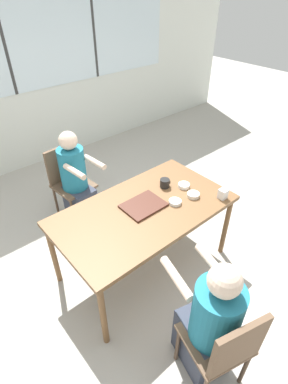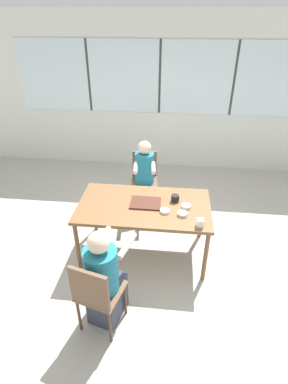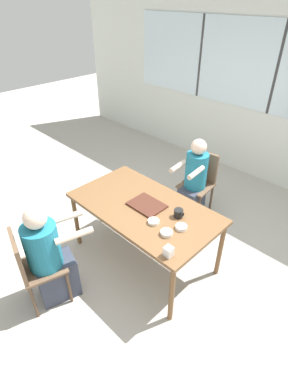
{
  "view_description": "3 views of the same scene",
  "coord_description": "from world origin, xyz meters",
  "px_view_note": "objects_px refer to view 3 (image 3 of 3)",
  "views": [
    {
      "loc": [
        -1.33,
        -1.54,
        2.44
      ],
      "look_at": [
        0.0,
        0.0,
        0.93
      ],
      "focal_mm": 28.0,
      "sensor_mm": 36.0,
      "label": 1
    },
    {
      "loc": [
        0.32,
        -2.98,
        2.76
      ],
      "look_at": [
        0.0,
        0.0,
        0.93
      ],
      "focal_mm": 28.0,
      "sensor_mm": 36.0,
      "label": 2
    },
    {
      "loc": [
        1.78,
        -1.8,
        2.64
      ],
      "look_at": [
        0.0,
        0.0,
        0.93
      ],
      "focal_mm": 28.0,
      "sensor_mm": 36.0,
      "label": 3
    }
  ],
  "objects_px": {
    "chair_for_man_blue_shirt": "(200,178)",
    "bowl_cereal": "(167,233)",
    "person_man_blue_shirt": "(194,183)",
    "bowl_fruit": "(153,222)",
    "chair_for_woman_green_shirt": "(31,264)",
    "coffee_mug": "(179,213)",
    "bowl_white_shallow": "(181,227)",
    "milk_carton_small": "(169,252)",
    "person_woman_green_shirt": "(50,259)"
  },
  "relations": [
    {
      "from": "milk_carton_small",
      "to": "coffee_mug",
      "type": "bearing_deg",
      "value": 120.23
    },
    {
      "from": "chair_for_woman_green_shirt",
      "to": "bowl_fruit",
      "type": "bearing_deg",
      "value": 76.21
    },
    {
      "from": "milk_carton_small",
      "to": "bowl_fruit",
      "type": "distance_m",
      "value": 0.45
    },
    {
      "from": "chair_for_man_blue_shirt",
      "to": "person_woman_green_shirt",
      "type": "distance_m",
      "value": 2.21
    },
    {
      "from": "chair_for_woman_green_shirt",
      "to": "person_man_blue_shirt",
      "type": "distance_m",
      "value": 2.21
    },
    {
      "from": "chair_for_woman_green_shirt",
      "to": "milk_carton_small",
      "type": "xyz_separation_m",
      "value": [
        0.97,
        0.81,
        0.27
      ]
    },
    {
      "from": "bowl_fruit",
      "to": "person_man_blue_shirt",
      "type": "bearing_deg",
      "value": 107.24
    },
    {
      "from": "bowl_white_shallow",
      "to": "bowl_fruit",
      "type": "distance_m",
      "value": 0.28
    },
    {
      "from": "person_man_blue_shirt",
      "to": "bowl_fruit",
      "type": "height_order",
      "value": "person_man_blue_shirt"
    },
    {
      "from": "person_man_blue_shirt",
      "to": "chair_for_man_blue_shirt",
      "type": "bearing_deg",
      "value": -90.0
    },
    {
      "from": "coffee_mug",
      "to": "bowl_fruit",
      "type": "height_order",
      "value": "coffee_mug"
    },
    {
      "from": "chair_for_man_blue_shirt",
      "to": "bowl_fruit",
      "type": "distance_m",
      "value": 1.4
    },
    {
      "from": "person_woman_green_shirt",
      "to": "milk_carton_small",
      "type": "relative_size",
      "value": 12.01
    },
    {
      "from": "coffee_mug",
      "to": "bowl_cereal",
      "type": "height_order",
      "value": "coffee_mug"
    },
    {
      "from": "bowl_fruit",
      "to": "person_woman_green_shirt",
      "type": "bearing_deg",
      "value": -121.54
    },
    {
      "from": "chair_for_woman_green_shirt",
      "to": "coffee_mug",
      "type": "height_order",
      "value": "chair_for_woman_green_shirt"
    },
    {
      "from": "bowl_cereal",
      "to": "person_man_blue_shirt",
      "type": "bearing_deg",
      "value": 115.07
    },
    {
      "from": "person_man_blue_shirt",
      "to": "chair_for_woman_green_shirt",
      "type": "bearing_deg",
      "value": 78.59
    },
    {
      "from": "chair_for_man_blue_shirt",
      "to": "person_man_blue_shirt",
      "type": "relative_size",
      "value": 0.77
    },
    {
      "from": "bowl_cereal",
      "to": "bowl_fruit",
      "type": "bearing_deg",
      "value": 169.55
    },
    {
      "from": "chair_for_woman_green_shirt",
      "to": "bowl_cereal",
      "type": "height_order",
      "value": "chair_for_woman_green_shirt"
    },
    {
      "from": "chair_for_woman_green_shirt",
      "to": "milk_carton_small",
      "type": "height_order",
      "value": "chair_for_woman_green_shirt"
    },
    {
      "from": "chair_for_woman_green_shirt",
      "to": "chair_for_man_blue_shirt",
      "type": "relative_size",
      "value": 1.0
    },
    {
      "from": "coffee_mug",
      "to": "bowl_fruit",
      "type": "distance_m",
      "value": 0.27
    },
    {
      "from": "person_woman_green_shirt",
      "to": "bowl_white_shallow",
      "type": "relative_size",
      "value": 10.19
    },
    {
      "from": "chair_for_woman_green_shirt",
      "to": "coffee_mug",
      "type": "bearing_deg",
      "value": 77.19
    },
    {
      "from": "chair_for_man_blue_shirt",
      "to": "milk_carton_small",
      "type": "height_order",
      "value": "chair_for_man_blue_shirt"
    },
    {
      "from": "coffee_mug",
      "to": "bowl_cereal",
      "type": "xyz_separation_m",
      "value": [
        0.09,
        -0.29,
        -0.02
      ]
    },
    {
      "from": "person_man_blue_shirt",
      "to": "bowl_fruit",
      "type": "bearing_deg",
      "value": 101.5
    },
    {
      "from": "chair_for_man_blue_shirt",
      "to": "bowl_cereal",
      "type": "bearing_deg",
      "value": 107.24
    },
    {
      "from": "chair_for_man_blue_shirt",
      "to": "coffee_mug",
      "type": "xyz_separation_m",
      "value": [
        0.49,
        -1.08,
        0.26
      ]
    },
    {
      "from": "person_man_blue_shirt",
      "to": "bowl_fruit",
      "type": "distance_m",
      "value": 1.25
    },
    {
      "from": "milk_carton_small",
      "to": "person_man_blue_shirt",
      "type": "bearing_deg",
      "value": 118.28
    },
    {
      "from": "chair_for_man_blue_shirt",
      "to": "bowl_cereal",
      "type": "distance_m",
      "value": 1.5
    },
    {
      "from": "chair_for_man_blue_shirt",
      "to": "person_woman_green_shirt",
      "type": "xyz_separation_m",
      "value": [
        -0.16,
        -2.2,
        -0.02
      ]
    },
    {
      "from": "coffee_mug",
      "to": "bowl_white_shallow",
      "type": "xyz_separation_m",
      "value": [
        0.14,
        -0.12,
        -0.02
      ]
    },
    {
      "from": "chair_for_woman_green_shirt",
      "to": "coffee_mug",
      "type": "distance_m",
      "value": 1.48
    },
    {
      "from": "coffee_mug",
      "to": "milk_carton_small",
      "type": "xyz_separation_m",
      "value": [
        0.28,
        -0.48,
        0.0
      ]
    },
    {
      "from": "bowl_white_shallow",
      "to": "bowl_cereal",
      "type": "xyz_separation_m",
      "value": [
        -0.05,
        -0.16,
        0.0
      ]
    },
    {
      "from": "coffee_mug",
      "to": "milk_carton_small",
      "type": "relative_size",
      "value": 1.05
    },
    {
      "from": "chair_for_man_blue_shirt",
      "to": "bowl_cereal",
      "type": "height_order",
      "value": "chair_for_man_blue_shirt"
    },
    {
      "from": "bowl_white_shallow",
      "to": "bowl_cereal",
      "type": "bearing_deg",
      "value": -105.81
    },
    {
      "from": "bowl_white_shallow",
      "to": "bowl_fruit",
      "type": "height_order",
      "value": "bowl_white_shallow"
    },
    {
      "from": "milk_carton_small",
      "to": "person_woman_green_shirt",
      "type": "bearing_deg",
      "value": -145.0
    },
    {
      "from": "person_man_blue_shirt",
      "to": "bowl_cereal",
      "type": "relative_size",
      "value": 9.82
    },
    {
      "from": "person_man_blue_shirt",
      "to": "coffee_mug",
      "type": "distance_m",
      "value": 1.07
    },
    {
      "from": "chair_for_woman_green_shirt",
      "to": "person_woman_green_shirt",
      "type": "relative_size",
      "value": 0.78
    },
    {
      "from": "milk_carton_small",
      "to": "bowl_white_shallow",
      "type": "xyz_separation_m",
      "value": [
        -0.14,
        0.35,
        -0.03
      ]
    },
    {
      "from": "chair_for_man_blue_shirt",
      "to": "coffee_mug",
      "type": "height_order",
      "value": "chair_for_man_blue_shirt"
    },
    {
      "from": "bowl_cereal",
      "to": "bowl_fruit",
      "type": "xyz_separation_m",
      "value": [
        -0.2,
        0.04,
        -0.0
      ]
    }
  ]
}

